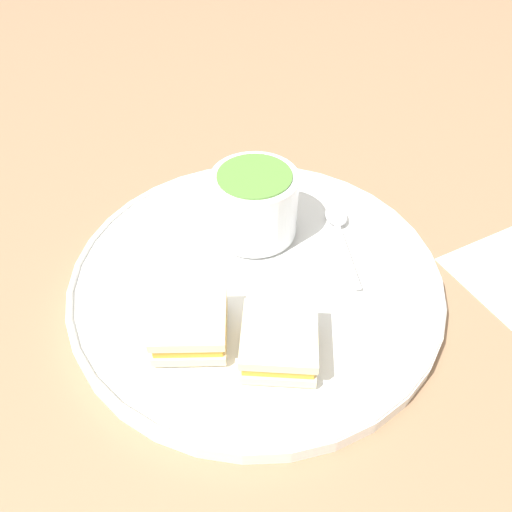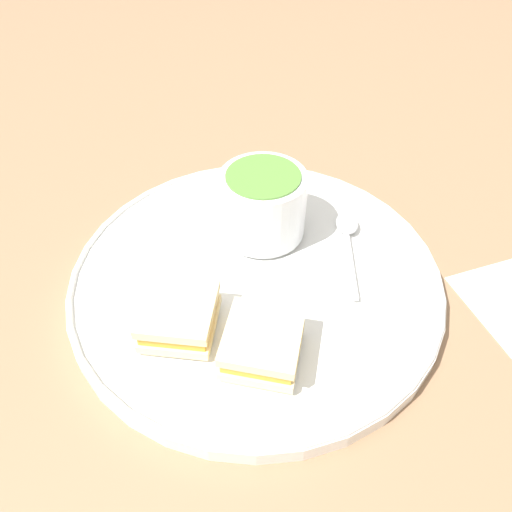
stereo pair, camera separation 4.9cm
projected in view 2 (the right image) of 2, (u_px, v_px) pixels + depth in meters
The scene contains 6 objects.
ground_plane at pixel (256, 284), 0.52m from camera, with size 2.40×2.40×0.00m, color #8E6B4C.
plate at pixel (256, 277), 0.51m from camera, with size 0.38×0.38×0.02m.
soup_bowl at pixel (263, 204), 0.52m from camera, with size 0.09×0.09×0.07m.
spoon at pixel (346, 229), 0.54m from camera, with size 0.11×0.09×0.01m.
sandwich_half_near at pixel (179, 316), 0.45m from camera, with size 0.09×0.09×0.03m.
sandwich_half_far at pixel (262, 344), 0.42m from camera, with size 0.09×0.09×0.03m.
Camera 2 is at (0.29, -0.19, 0.39)m, focal length 35.00 mm.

